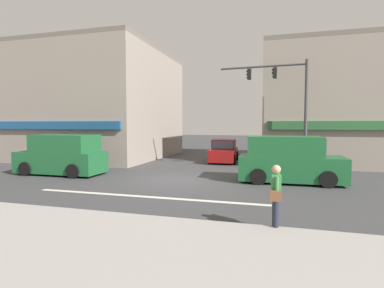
{
  "coord_description": "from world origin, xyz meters",
  "views": [
    {
      "loc": [
        4.56,
        -13.47,
        2.65
      ],
      "look_at": [
        0.27,
        2.0,
        1.6
      ],
      "focal_mm": 28.0,
      "sensor_mm": 36.0,
      "label": 1
    }
  ],
  "objects_px": {
    "utility_pole_near_left": "(86,102)",
    "van_waiting_far": "(62,156)",
    "traffic_light_mast": "(288,97)",
    "sedan_parked_curbside": "(224,152)",
    "utility_pole_far_right": "(330,100)",
    "van_crossing_center": "(289,161)",
    "pedestrian_foreground_with_bag": "(276,194)"
  },
  "relations": [
    {
      "from": "utility_pole_near_left",
      "to": "van_waiting_far",
      "type": "relative_size",
      "value": 1.75
    },
    {
      "from": "traffic_light_mast",
      "to": "sedan_parked_curbside",
      "type": "height_order",
      "value": "traffic_light_mast"
    },
    {
      "from": "traffic_light_mast",
      "to": "utility_pole_near_left",
      "type": "bearing_deg",
      "value": 177.65
    },
    {
      "from": "utility_pole_far_right",
      "to": "van_crossing_center",
      "type": "height_order",
      "value": "utility_pole_far_right"
    },
    {
      "from": "van_waiting_far",
      "to": "pedestrian_foreground_with_bag",
      "type": "bearing_deg",
      "value": -28.41
    },
    {
      "from": "van_crossing_center",
      "to": "traffic_light_mast",
      "type": "bearing_deg",
      "value": 89.64
    },
    {
      "from": "utility_pole_far_right",
      "to": "van_waiting_far",
      "type": "relative_size",
      "value": 1.74
    },
    {
      "from": "utility_pole_far_right",
      "to": "traffic_light_mast",
      "type": "height_order",
      "value": "utility_pole_far_right"
    },
    {
      "from": "utility_pole_near_left",
      "to": "pedestrian_foreground_with_bag",
      "type": "bearing_deg",
      "value": -40.05
    },
    {
      "from": "utility_pole_far_right",
      "to": "van_crossing_center",
      "type": "relative_size",
      "value": 1.73
    },
    {
      "from": "utility_pole_far_right",
      "to": "pedestrian_foreground_with_bag",
      "type": "distance_m",
      "value": 13.77
    },
    {
      "from": "traffic_light_mast",
      "to": "van_waiting_far",
      "type": "xyz_separation_m",
      "value": [
        -11.51,
        -4.28,
        -3.17
      ]
    },
    {
      "from": "traffic_light_mast",
      "to": "pedestrian_foreground_with_bag",
      "type": "bearing_deg",
      "value": -93.38
    },
    {
      "from": "utility_pole_far_right",
      "to": "pedestrian_foreground_with_bag",
      "type": "xyz_separation_m",
      "value": [
        -3.25,
        -12.99,
        -3.21
      ]
    },
    {
      "from": "utility_pole_far_right",
      "to": "utility_pole_near_left",
      "type": "bearing_deg",
      "value": -171.95
    },
    {
      "from": "traffic_light_mast",
      "to": "pedestrian_foreground_with_bag",
      "type": "height_order",
      "value": "traffic_light_mast"
    },
    {
      "from": "sedan_parked_curbside",
      "to": "van_crossing_center",
      "type": "distance_m",
      "value": 7.99
    },
    {
      "from": "sedan_parked_curbside",
      "to": "van_crossing_center",
      "type": "height_order",
      "value": "van_crossing_center"
    },
    {
      "from": "traffic_light_mast",
      "to": "sedan_parked_curbside",
      "type": "distance_m",
      "value": 6.41
    },
    {
      "from": "sedan_parked_curbside",
      "to": "utility_pole_far_right",
      "type": "bearing_deg",
      "value": -5.41
    },
    {
      "from": "utility_pole_far_right",
      "to": "van_waiting_far",
      "type": "bearing_deg",
      "value": -153.39
    },
    {
      "from": "van_waiting_far",
      "to": "pedestrian_foreground_with_bag",
      "type": "xyz_separation_m",
      "value": [
        10.91,
        -5.9,
        -0.05
      ]
    },
    {
      "from": "utility_pole_near_left",
      "to": "pedestrian_foreground_with_bag",
      "type": "xyz_separation_m",
      "value": [
        12.76,
        -10.73,
        -3.23
      ]
    },
    {
      "from": "utility_pole_far_right",
      "to": "sedan_parked_curbside",
      "type": "distance_m",
      "value": 7.64
    },
    {
      "from": "utility_pole_far_right",
      "to": "pedestrian_foreground_with_bag",
      "type": "height_order",
      "value": "utility_pole_far_right"
    },
    {
      "from": "sedan_parked_curbside",
      "to": "van_waiting_far",
      "type": "relative_size",
      "value": 0.91
    },
    {
      "from": "traffic_light_mast",
      "to": "van_crossing_center",
      "type": "height_order",
      "value": "traffic_light_mast"
    },
    {
      "from": "van_crossing_center",
      "to": "utility_pole_near_left",
      "type": "bearing_deg",
      "value": 163.59
    },
    {
      "from": "traffic_light_mast",
      "to": "pedestrian_foreground_with_bag",
      "type": "relative_size",
      "value": 3.71
    },
    {
      "from": "van_crossing_center",
      "to": "van_waiting_far",
      "type": "bearing_deg",
      "value": -175.53
    },
    {
      "from": "van_crossing_center",
      "to": "sedan_parked_curbside",
      "type": "bearing_deg",
      "value": 121.08
    },
    {
      "from": "utility_pole_far_right",
      "to": "pedestrian_foreground_with_bag",
      "type": "bearing_deg",
      "value": -104.04
    }
  ]
}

